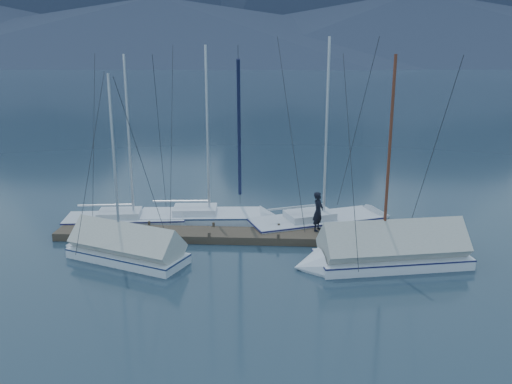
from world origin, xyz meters
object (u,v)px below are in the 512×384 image
Objects in this scene: person at (318,211)px; sailboat_open_left at (144,221)px; sailboat_covered_near at (379,254)px; sailboat_covered_far at (118,249)px; sailboat_open_right at (333,221)px; sailboat_open_mid at (219,218)px.

sailboat_open_left is at bearing 105.26° from person.
person is at bearing 126.41° from sailboat_covered_near.
sailboat_covered_far reaches higher than person.
sailboat_open_left is 0.91× the size of sailboat_open_right.
sailboat_open_right reaches higher than sailboat_open_mid.
sailboat_open_mid is at bearing 10.03° from sailboat_open_left.
sailboat_open_right is at bearing -2.20° from sailboat_open_mid.
sailboat_open_mid is 5.54m from sailboat_open_right.
sailboat_covered_far is (-10.46, 0.08, -0.05)m from sailboat_covered_near.
sailboat_open_mid reaches higher than person.
sailboat_open_right is at bearing 106.18° from sailboat_covered_near.
sailboat_open_mid is 6.13m from sailboat_covered_far.
sailboat_open_right is 5.42× the size of person.
sailboat_open_left is 11.47m from sailboat_covered_near.
sailboat_covered_near is at bearing -118.66° from person.
sailboat_covered_far is 4.56× the size of person.
sailboat_covered_near is at bearing -0.46° from sailboat_covered_far.
sailboat_open_left is 0.98× the size of sailboat_covered_near.
sailboat_open_left is at bearing -177.33° from sailboat_open_right.
person is at bearing -114.28° from sailboat_open_right.
sailboat_open_right reaches higher than sailboat_open_left.
sailboat_open_left is at bearing -169.97° from sailboat_open_mid.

